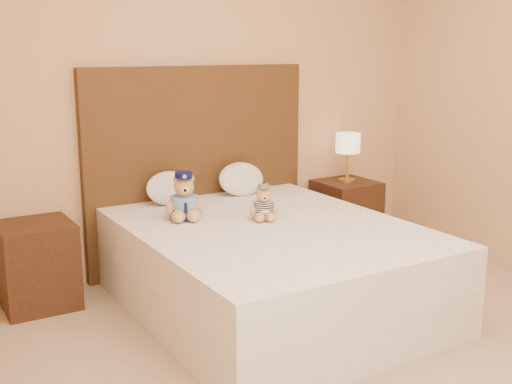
# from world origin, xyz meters

# --- Properties ---
(room_walls) EXTENTS (4.04, 4.52, 2.72)m
(room_walls) POSITION_xyz_m (0.00, 0.46, 1.81)
(room_walls) COLOR tan
(room_walls) RESTS_ON ground
(bed) EXTENTS (1.60, 2.00, 0.55)m
(bed) POSITION_xyz_m (0.00, 1.20, 0.28)
(bed) COLOR white
(bed) RESTS_ON ground
(headboard) EXTENTS (1.75, 0.08, 1.50)m
(headboard) POSITION_xyz_m (0.00, 2.21, 0.75)
(headboard) COLOR #462B15
(headboard) RESTS_ON ground
(nightstand_left) EXTENTS (0.45, 0.45, 0.55)m
(nightstand_left) POSITION_xyz_m (-1.25, 2.00, 0.28)
(nightstand_left) COLOR #3C2113
(nightstand_left) RESTS_ON ground
(nightstand_right) EXTENTS (0.45, 0.45, 0.55)m
(nightstand_right) POSITION_xyz_m (1.25, 2.00, 0.28)
(nightstand_right) COLOR #3C2113
(nightstand_right) RESTS_ON ground
(lamp) EXTENTS (0.20, 0.20, 0.40)m
(lamp) POSITION_xyz_m (1.25, 2.00, 0.85)
(lamp) COLOR gold
(lamp) RESTS_ON nightstand_right
(teddy_police) EXTENTS (0.33, 0.32, 0.30)m
(teddy_police) POSITION_xyz_m (-0.39, 1.61, 0.70)
(teddy_police) COLOR #AA7242
(teddy_police) RESTS_ON bed
(teddy_prisoner) EXTENTS (0.26, 0.25, 0.22)m
(teddy_prisoner) POSITION_xyz_m (0.04, 1.34, 0.66)
(teddy_prisoner) COLOR #AA7242
(teddy_prisoner) RESTS_ON bed
(pillow_left) EXTENTS (0.35, 0.23, 0.25)m
(pillow_left) POSITION_xyz_m (-0.31, 2.03, 0.67)
(pillow_left) COLOR white
(pillow_left) RESTS_ON bed
(pillow_right) EXTENTS (0.37, 0.24, 0.26)m
(pillow_right) POSITION_xyz_m (0.27, 2.03, 0.68)
(pillow_right) COLOR white
(pillow_right) RESTS_ON bed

